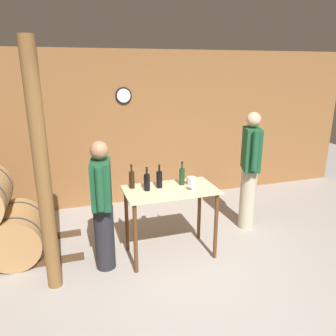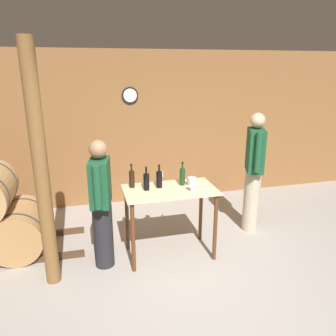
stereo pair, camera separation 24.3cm
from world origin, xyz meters
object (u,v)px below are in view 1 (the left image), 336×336
wooden_post (42,174)px  wine_glass_near_center (160,175)px  wine_bottle_left (147,182)px  wine_bottle_right (182,176)px  wine_glass_near_right (192,182)px  ice_bucket (191,181)px  person_host (102,204)px  wine_bottle_far_left (132,179)px  wine_bottle_center (159,179)px  wine_glass_near_left (146,178)px  person_visitor_with_scarf (250,169)px

wooden_post → wine_glass_near_center: 1.53m
wine_bottle_left → wine_bottle_right: (0.49, 0.06, 0.01)m
wine_glass_near_right → ice_bucket: size_ratio=1.37×
wine_bottle_left → person_host: (-0.57, -0.09, -0.19)m
wine_bottle_far_left → wine_bottle_center: (0.34, -0.09, -0.00)m
wine_bottle_left → wine_glass_near_left: (0.02, 0.17, -0.01)m
wooden_post → wine_bottle_left: size_ratio=8.89×
wooden_post → wine_bottle_far_left: wooden_post is taller
wine_glass_near_center → wine_glass_near_right: (0.29, -0.43, 0.01)m
wine_bottle_left → wine_glass_near_center: size_ratio=1.98×
wine_bottle_far_left → wine_bottle_right: (0.65, -0.07, 0.00)m
wine_bottle_right → wine_bottle_far_left: bearing=173.5°
wine_bottle_center → wine_bottle_right: bearing=2.6°
wooden_post → wine_bottle_center: 1.43m
wine_bottle_left → wine_bottle_right: 0.49m
person_visitor_with_scarf → wine_glass_near_left: bearing=-174.5°
wine_glass_near_left → wine_bottle_right: bearing=-12.3°
wine_glass_near_center → ice_bucket: (0.37, -0.19, -0.06)m
wooden_post → ice_bucket: size_ratio=22.49×
wooden_post → person_host: 0.81m
wine_glass_near_right → ice_bucket: bearing=70.4°
wine_bottle_far_left → wine_glass_near_right: 0.77m
wine_bottle_far_left → person_host: 0.51m
wine_bottle_far_left → person_visitor_with_scarf: (1.83, 0.19, -0.09)m
wooden_post → ice_bucket: bearing=9.6°
person_visitor_with_scarf → wine_bottle_far_left: bearing=-174.2°
wine_bottle_right → person_host: person_host is taller
wine_bottle_left → wine_glass_near_right: size_ratio=1.84×
wine_bottle_far_left → wine_glass_near_left: size_ratio=2.06×
wine_bottle_center → wine_bottle_right: size_ratio=0.97×
wine_bottle_far_left → person_host: size_ratio=0.19×
wine_glass_near_left → person_visitor_with_scarf: bearing=5.5°
person_visitor_with_scarf → wooden_post: bearing=-168.1°
wine_bottle_far_left → wine_glass_near_left: bearing=8.3°
wine_bottle_left → wine_glass_near_left: bearing=82.0°
wine_bottle_left → wine_bottle_center: (0.18, 0.05, 0.00)m
wooden_post → person_visitor_with_scarf: 2.93m
wine_bottle_right → wine_glass_near_right: wine_bottle_right is taller
wine_glass_near_right → wine_glass_near_center: bearing=124.1°
wine_glass_near_right → wine_bottle_far_left: bearing=153.2°
wine_bottle_right → wine_glass_near_center: wine_bottle_right is taller
wine_bottle_center → ice_bucket: wine_bottle_center is taller
wine_bottle_left → wine_bottle_center: same height
person_host → wine_glass_near_center: bearing=21.1°
wooden_post → wine_glass_near_center: wooden_post is taller
wine_bottle_right → ice_bucket: size_ratio=2.61×
wine_glass_near_right → person_visitor_with_scarf: 1.26m
wine_glass_near_center → person_visitor_with_scarf: size_ratio=0.09×
wine_bottle_center → wine_bottle_far_left: bearing=165.4°
wine_bottle_far_left → wine_bottle_center: size_ratio=1.02×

